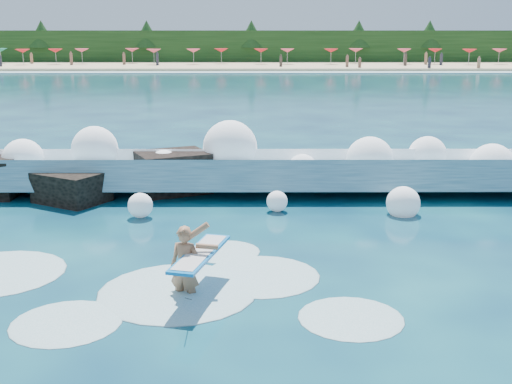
% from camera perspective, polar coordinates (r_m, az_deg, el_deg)
% --- Properties ---
extents(ground, '(200.00, 200.00, 0.00)m').
position_cam_1_polar(ground, '(12.83, -6.73, -7.38)').
color(ground, '#082342').
rests_on(ground, ground).
extents(beach, '(140.00, 20.00, 0.40)m').
position_cam_1_polar(beach, '(90.00, -1.18, 11.13)').
color(beach, tan).
rests_on(beach, ground).
extents(wet_band, '(140.00, 5.00, 0.08)m').
position_cam_1_polar(wet_band, '(79.02, -1.31, 10.62)').
color(wet_band, silver).
rests_on(wet_band, ground).
extents(treeline, '(140.00, 4.00, 5.00)m').
position_cam_1_polar(treeline, '(99.91, -1.10, 12.73)').
color(treeline, black).
rests_on(treeline, ground).
extents(breaking_wave, '(18.10, 2.82, 1.56)m').
position_cam_1_polar(breaking_wave, '(19.33, 0.34, 1.70)').
color(breaking_wave, teal).
rests_on(breaking_wave, ground).
extents(rock_cluster, '(8.19, 3.42, 1.41)m').
position_cam_1_polar(rock_cluster, '(19.64, -16.52, 1.03)').
color(rock_cluster, black).
rests_on(rock_cluster, ground).
extents(surfer_with_board, '(1.12, 2.81, 1.57)m').
position_cam_1_polar(surfer_with_board, '(11.70, -6.02, -6.49)').
color(surfer_with_board, '#9A6848').
rests_on(surfer_with_board, ground).
extents(wave_spray, '(15.13, 4.40, 2.23)m').
position_cam_1_polar(wave_spray, '(19.07, 0.75, 2.96)').
color(wave_spray, white).
rests_on(wave_spray, ground).
extents(surf_foam, '(8.97, 5.25, 0.15)m').
position_cam_1_polar(surf_foam, '(12.42, -9.41, -8.22)').
color(surf_foam, silver).
rests_on(surf_foam, ground).
extents(beach_umbrellas, '(111.98, 6.39, 0.50)m').
position_cam_1_polar(beach_umbrellas, '(92.11, -1.01, 12.47)').
color(beach_umbrellas, '#CD3C55').
rests_on(beach_umbrellas, ground).
extents(beachgoers, '(102.92, 13.75, 1.91)m').
position_cam_1_polar(beachgoers, '(86.89, -7.02, 11.49)').
color(beachgoers, '#3F332D').
rests_on(beachgoers, ground).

